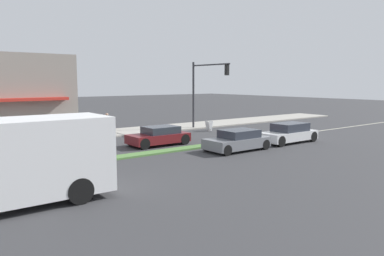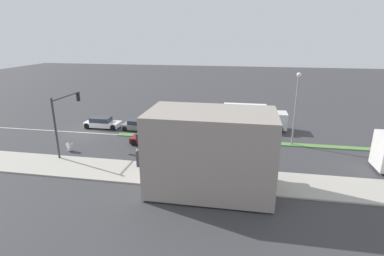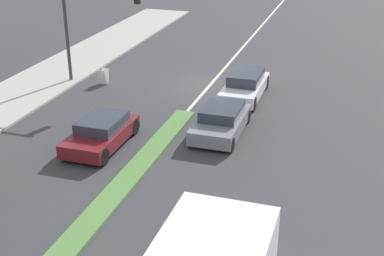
{
  "view_description": "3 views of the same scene",
  "coord_description": "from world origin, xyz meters",
  "px_view_note": "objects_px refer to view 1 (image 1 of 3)",
  "views": [
    {
      "loc": [
        -17.99,
        21.26,
        4.08
      ],
      "look_at": [
        -1.05,
        8.29,
        1.42
      ],
      "focal_mm": 35.0,
      "sensor_mm": 36.0,
      "label": 1
    },
    {
      "loc": [
        30.43,
        18.07,
        10.96
      ],
      "look_at": [
        0.56,
        12.68,
        1.45
      ],
      "focal_mm": 28.0,
      "sensor_mm": 36.0,
      "label": 2
    },
    {
      "loc": [
        -7.48,
        26.47,
        9.71
      ],
      "look_at": [
        -1.62,
        8.12,
        1.16
      ],
      "focal_mm": 50.0,
      "sensor_mm": 36.0,
      "label": 3
    }
  ],
  "objects_px": {
    "traffic_signal_main": "(204,84)",
    "delivery_truck": "(1,164)",
    "van_white": "(288,133)",
    "suv_grey": "(237,141)",
    "pedestrian": "(107,123)",
    "sedan_maroon": "(159,136)",
    "warning_aframe_sign": "(209,126)"
  },
  "relations": [
    {
      "from": "delivery_truck",
      "to": "van_white",
      "type": "xyz_separation_m",
      "value": [
        2.8,
        -18.0,
        -0.84
      ]
    },
    {
      "from": "pedestrian",
      "to": "traffic_signal_main",
      "type": "bearing_deg",
      "value": -104.21
    },
    {
      "from": "pedestrian",
      "to": "sedan_maroon",
      "type": "relative_size",
      "value": 0.41
    },
    {
      "from": "traffic_signal_main",
      "to": "warning_aframe_sign",
      "type": "xyz_separation_m",
      "value": [
        -0.51,
        -0.14,
        -3.47
      ]
    },
    {
      "from": "delivery_truck",
      "to": "suv_grey",
      "type": "bearing_deg",
      "value": -78.05
    },
    {
      "from": "traffic_signal_main",
      "to": "delivery_truck",
      "type": "height_order",
      "value": "traffic_signal_main"
    },
    {
      "from": "pedestrian",
      "to": "delivery_truck",
      "type": "bearing_deg",
      "value": 143.54
    },
    {
      "from": "traffic_signal_main",
      "to": "delivery_truck",
      "type": "bearing_deg",
      "value": 122.5
    },
    {
      "from": "traffic_signal_main",
      "to": "van_white",
      "type": "height_order",
      "value": "traffic_signal_main"
    },
    {
      "from": "traffic_signal_main",
      "to": "pedestrian",
      "type": "relative_size",
      "value": 3.49
    },
    {
      "from": "pedestrian",
      "to": "van_white",
      "type": "distance_m",
      "value": 13.25
    },
    {
      "from": "sedan_maroon",
      "to": "van_white",
      "type": "bearing_deg",
      "value": -120.47
    },
    {
      "from": "traffic_signal_main",
      "to": "suv_grey",
      "type": "bearing_deg",
      "value": 153.08
    },
    {
      "from": "pedestrian",
      "to": "suv_grey",
      "type": "xyz_separation_m",
      "value": [
        -10.3,
        -3.56,
        -0.37
      ]
    },
    {
      "from": "suv_grey",
      "to": "traffic_signal_main",
      "type": "bearing_deg",
      "value": -26.92
    },
    {
      "from": "van_white",
      "to": "sedan_maroon",
      "type": "bearing_deg",
      "value": 59.53
    },
    {
      "from": "pedestrian",
      "to": "sedan_maroon",
      "type": "xyz_separation_m",
      "value": [
        -5.9,
        -0.85,
        -0.37
      ]
    },
    {
      "from": "delivery_truck",
      "to": "sedan_maroon",
      "type": "relative_size",
      "value": 1.92
    },
    {
      "from": "warning_aframe_sign",
      "to": "sedan_maroon",
      "type": "height_order",
      "value": "sedan_maroon"
    },
    {
      "from": "warning_aframe_sign",
      "to": "sedan_maroon",
      "type": "distance_m",
      "value": 7.86
    },
    {
      "from": "warning_aframe_sign",
      "to": "van_white",
      "type": "height_order",
      "value": "van_white"
    },
    {
      "from": "traffic_signal_main",
      "to": "suv_grey",
      "type": "height_order",
      "value": "traffic_signal_main"
    },
    {
      "from": "warning_aframe_sign",
      "to": "sedan_maroon",
      "type": "relative_size",
      "value": 0.21
    },
    {
      "from": "traffic_signal_main",
      "to": "delivery_truck",
      "type": "xyz_separation_m",
      "value": [
        -11.12,
        17.46,
        -2.43
      ]
    },
    {
      "from": "van_white",
      "to": "suv_grey",
      "type": "bearing_deg",
      "value": 90.0
    },
    {
      "from": "pedestrian",
      "to": "delivery_truck",
      "type": "distance_m",
      "value": 16.29
    },
    {
      "from": "traffic_signal_main",
      "to": "pedestrian",
      "type": "xyz_separation_m",
      "value": [
        1.97,
        7.78,
        -2.94
      ]
    },
    {
      "from": "van_white",
      "to": "sedan_maroon",
      "type": "distance_m",
      "value": 8.68
    },
    {
      "from": "sedan_maroon",
      "to": "suv_grey",
      "type": "height_order",
      "value": "suv_grey"
    },
    {
      "from": "delivery_truck",
      "to": "van_white",
      "type": "relative_size",
      "value": 1.75
    },
    {
      "from": "warning_aframe_sign",
      "to": "sedan_maroon",
      "type": "bearing_deg",
      "value": 115.74
    },
    {
      "from": "pedestrian",
      "to": "van_white",
      "type": "height_order",
      "value": "pedestrian"
    }
  ]
}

